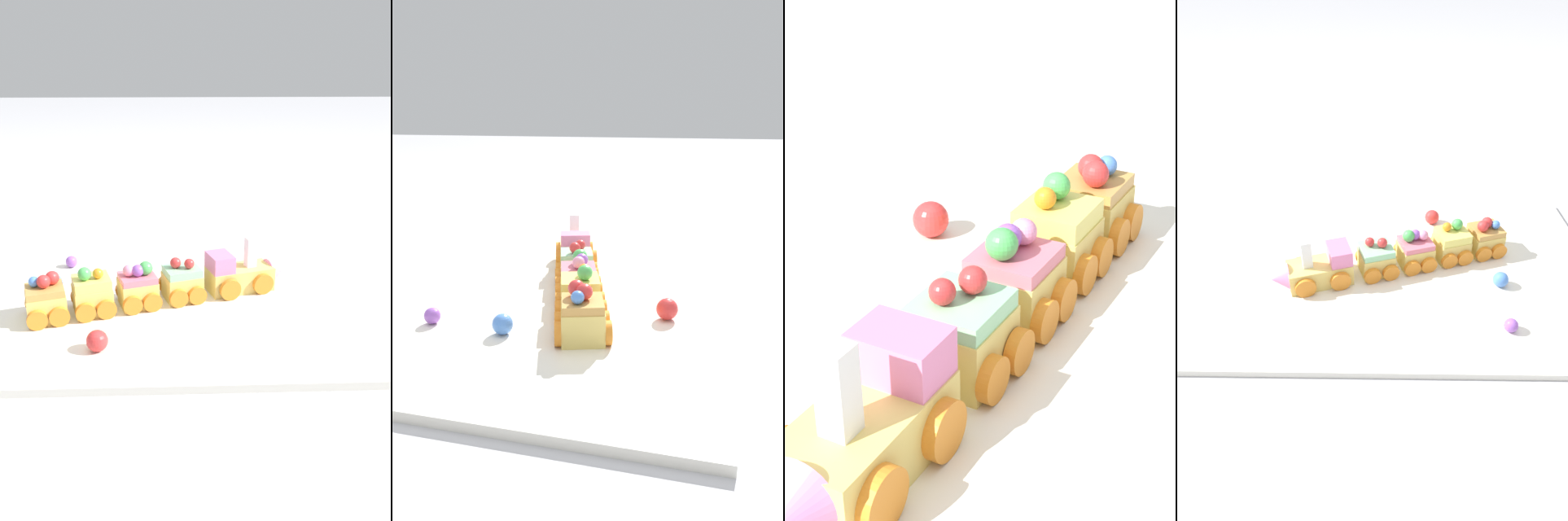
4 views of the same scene
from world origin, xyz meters
TOP-DOWN VIEW (x-y plane):
  - ground_plane at (0.00, 0.00)m, footprint 10.00×10.00m
  - display_board at (0.00, 0.00)m, footprint 0.75×0.47m
  - cake_train_locomotive at (0.13, 0.04)m, footprint 0.15×0.09m
  - cake_car_mint at (0.03, 0.01)m, footprint 0.08×0.08m
  - cake_car_strawberry at (-0.04, -0.01)m, footprint 0.08×0.08m
  - cake_car_lemon at (-0.11, -0.03)m, footprint 0.08×0.08m
  - cake_car_caramel at (-0.18, -0.05)m, footprint 0.08×0.08m
  - gumball_blue at (-0.19, 0.05)m, footprint 0.03×0.03m
  - gumball_red at (-0.09, -0.15)m, footprint 0.03×0.03m
  - gumball_purple at (-0.18, 0.15)m, footprint 0.02×0.02m

SIDE VIEW (x-z plane):
  - ground_plane at x=0.00m, z-range 0.00..0.00m
  - display_board at x=0.00m, z-range 0.00..0.01m
  - gumball_purple at x=-0.18m, z-range 0.01..0.03m
  - gumball_blue at x=-0.19m, z-range 0.01..0.04m
  - gumball_red at x=-0.09m, z-range 0.01..0.04m
  - cake_train_locomotive at x=0.13m, z-range -0.01..0.08m
  - cake_car_mint at x=0.03m, z-range 0.00..0.07m
  - cake_car_caramel at x=-0.18m, z-range 0.00..0.08m
  - cake_car_strawberry at x=-0.04m, z-range 0.00..0.08m
  - cake_car_lemon at x=-0.11m, z-range 0.00..0.08m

